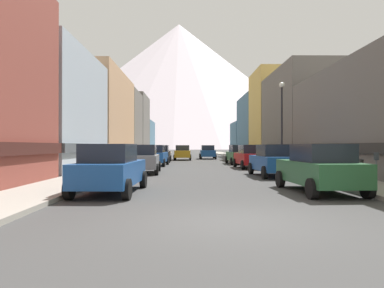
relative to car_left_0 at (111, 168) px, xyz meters
name	(u,v)px	position (x,y,z in m)	size (l,w,h in m)	color
ground_plane	(233,221)	(3.80, -4.78, -0.90)	(400.00, 400.00, 0.00)	#3A3A3A
sidewalk_left	(144,159)	(-2.45, 30.22, -0.82)	(2.50, 100.00, 0.15)	gray
sidewalk_right	(247,159)	(10.05, 30.22, -0.82)	(2.50, 100.00, 0.15)	gray
storefront_left_1	(29,114)	(-7.70, 10.78, 2.92)	(8.31, 10.44, 7.94)	#99A5B2
storefront_left_2	(79,119)	(-8.28, 23.51, 3.51)	(9.47, 13.87, 9.14)	tan
storefront_left_3	(105,126)	(-8.27, 34.74, 3.43)	(9.43, 8.13, 8.97)	#66605B
storefront_left_4	(127,127)	(-6.85, 43.91, 3.80)	(6.60, 9.26, 9.73)	#66605B
storefront_left_5	(134,139)	(-7.26, 53.61, 2.14)	(7.42, 9.81, 6.31)	slate
storefront_right_2	(308,119)	(14.65, 21.85, 3.48)	(7.00, 11.96, 9.08)	#66605B
storefront_right_3	(282,117)	(14.92, 32.30, 4.53)	(7.53, 8.29, 11.21)	#D8B259
storefront_right_4	(270,128)	(15.67, 42.47, 3.63)	(9.04, 11.79, 9.38)	slate
storefront_right_5	(259,139)	(16.23, 53.40, 2.02)	(10.17, 9.07, 6.07)	slate
car_left_0	(111,168)	(0.00, 0.00, 0.00)	(2.19, 4.46, 1.78)	#19478C
car_left_1	(143,159)	(0.00, 9.36, 0.00)	(2.20, 4.46, 1.78)	slate
car_left_2	(155,155)	(0.00, 17.59, 0.00)	(2.22, 4.47, 1.78)	#19478C
car_left_3	(161,154)	(0.00, 24.30, 0.00)	(2.07, 4.40, 1.78)	black
car_right_0	(319,168)	(7.60, 0.08, 0.00)	(2.24, 4.48, 1.78)	#265933
car_right_1	(274,160)	(7.60, 6.92, 0.00)	(2.19, 4.46, 1.78)	#19478C
car_right_2	(251,156)	(7.60, 14.13, 0.00)	(2.21, 4.47, 1.78)	#9E1111
car_right_3	(239,154)	(7.60, 20.28, 0.00)	(2.17, 4.45, 1.78)	#265933
car_driving_0	(208,152)	(5.40, 33.24, 0.00)	(2.06, 4.40, 1.78)	#19478C
car_driving_1	(183,153)	(2.20, 29.90, 0.00)	(2.06, 4.40, 1.78)	#B28419
parking_meter_near	(376,165)	(9.55, -0.21, 0.11)	(0.14, 0.10, 1.33)	#595960
trash_bin_right	(357,170)	(10.15, 2.52, -0.26)	(0.59, 0.59, 0.98)	#4C5156
potted_plant_0	(311,164)	(10.80, 10.16, -0.35)	(0.52, 0.52, 0.84)	#4C4C51
pedestrian_0	(108,157)	(-2.45, 10.65, 0.05)	(0.36, 0.36, 1.72)	maroon
streetlamp_right	(282,112)	(9.15, 11.01, 3.09)	(0.36, 0.36, 5.86)	black
mountain_backdrop	(179,86)	(-3.59, 255.22, 45.87)	(224.16, 224.16, 93.54)	silver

